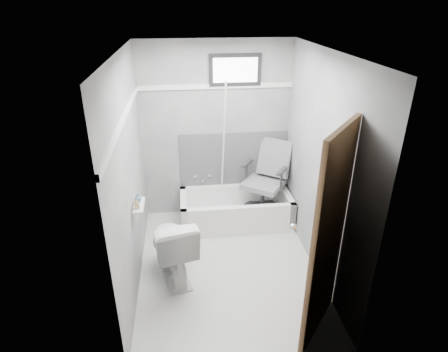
{
  "coord_description": "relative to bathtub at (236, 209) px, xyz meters",
  "views": [
    {
      "loc": [
        -0.45,
        -3.47,
        2.84
      ],
      "look_at": [
        0.0,
        0.35,
        1.0
      ],
      "focal_mm": 30.0,
      "sensor_mm": 36.0,
      "label": 1
    }
  ],
  "objects": [
    {
      "name": "window",
      "position": [
        0.02,
        0.36,
        1.81
      ],
      "size": [
        0.66,
        0.04,
        0.4
      ],
      "primitive_type": null,
      "color": "black",
      "rests_on": "wall_back"
    },
    {
      "name": "shelf",
      "position": [
        -1.16,
        -0.97,
        0.69
      ],
      "size": [
        0.1,
        0.32,
        0.02
      ],
      "primitive_type": "cube",
      "color": "silver",
      "rests_on": "wall_left"
    },
    {
      "name": "bathtub",
      "position": [
        0.0,
        0.0,
        0.0
      ],
      "size": [
        1.5,
        0.7,
        0.42
      ],
      "primitive_type": null,
      "color": "white",
      "rests_on": "floor"
    },
    {
      "name": "toilet",
      "position": [
        -0.85,
        -1.02,
        0.18
      ],
      "size": [
        0.62,
        0.88,
        0.79
      ],
      "primitive_type": "imported",
      "rotation": [
        0.0,
        0.0,
        3.37
      ],
      "color": "white",
      "rests_on": "floor"
    },
    {
      "name": "wall_back",
      "position": [
        -0.23,
        0.37,
        0.99
      ],
      "size": [
        2.0,
        0.02,
        2.4
      ],
      "primitive_type": "cube",
      "color": "slate",
      "rests_on": "floor"
    },
    {
      "name": "trim_back",
      "position": [
        -0.23,
        0.36,
        1.61
      ],
      "size": [
        2.0,
        0.02,
        0.06
      ],
      "primitive_type": "cube",
      "color": "white",
      "rests_on": "wall_back"
    },
    {
      "name": "faucet",
      "position": [
        -0.43,
        0.34,
        0.34
      ],
      "size": [
        0.26,
        0.1,
        0.16
      ],
      "primitive_type": null,
      "color": "silver",
      "rests_on": "wall_back"
    },
    {
      "name": "door",
      "position": [
        0.75,
        -2.21,
        0.79
      ],
      "size": [
        0.78,
        0.78,
        2.0
      ],
      "primitive_type": null,
      "color": "brown",
      "rests_on": "floor"
    },
    {
      "name": "soap_bottle_b",
      "position": [
        -1.17,
        -0.91,
        0.75
      ],
      "size": [
        0.1,
        0.1,
        0.09
      ],
      "primitive_type": "imported",
      "rotation": [
        0.0,
        0.0,
        0.76
      ],
      "color": "#476A83",
      "rests_on": "shelf"
    },
    {
      "name": "soap_bottle_a",
      "position": [
        -1.17,
        -1.05,
        0.76
      ],
      "size": [
        0.06,
        0.06,
        0.1
      ],
      "primitive_type": "imported",
      "rotation": [
        0.0,
        0.0,
        0.35
      ],
      "color": "tan",
      "rests_on": "shelf"
    },
    {
      "name": "ceiling",
      "position": [
        -0.23,
        -0.93,
        2.19
      ],
      "size": [
        2.6,
        2.6,
        0.0
      ],
      "primitive_type": "plane",
      "rotation": [
        3.14,
        0.0,
        0.0
      ],
      "color": "silver",
      "rests_on": "floor"
    },
    {
      "name": "office_chair",
      "position": [
        0.38,
        0.05,
        0.41
      ],
      "size": [
        0.81,
        0.81,
        1.0
      ],
      "primitive_type": null,
      "rotation": [
        0.0,
        0.0,
        -0.63
      ],
      "color": "slate",
      "rests_on": "bathtub"
    },
    {
      "name": "backerboard",
      "position": [
        0.02,
        0.36,
        0.59
      ],
      "size": [
        1.5,
        0.02,
        0.78
      ],
      "primitive_type": "cube",
      "color": "#4C4C4F",
      "rests_on": "wall_back"
    },
    {
      "name": "wall_front",
      "position": [
        -0.23,
        -2.23,
        0.99
      ],
      "size": [
        2.0,
        0.02,
        2.4
      ],
      "primitive_type": "cube",
      "color": "slate",
      "rests_on": "floor"
    },
    {
      "name": "wall_right",
      "position": [
        0.77,
        -0.93,
        0.99
      ],
      "size": [
        0.02,
        2.6,
        2.4
      ],
      "primitive_type": "cube",
      "color": "slate",
      "rests_on": "floor"
    },
    {
      "name": "wall_left",
      "position": [
        -1.23,
        -0.93,
        0.99
      ],
      "size": [
        0.02,
        2.6,
        2.4
      ],
      "primitive_type": "cube",
      "color": "slate",
      "rests_on": "floor"
    },
    {
      "name": "floor",
      "position": [
        -0.23,
        -0.93,
        -0.21
      ],
      "size": [
        2.6,
        2.6,
        0.0
      ],
      "primitive_type": "plane",
      "color": "silver",
      "rests_on": "ground"
    },
    {
      "name": "trim_left",
      "position": [
        -1.22,
        -0.93,
        1.61
      ],
      "size": [
        0.02,
        2.6,
        0.06
      ],
      "primitive_type": "cube",
      "color": "white",
      "rests_on": "wall_left"
    },
    {
      "name": "pole",
      "position": [
        -0.16,
        0.13,
        0.84
      ],
      "size": [
        0.02,
        0.57,
        1.88
      ],
      "primitive_type": "cylinder",
      "rotation": [
        0.29,
        0.0,
        0.0
      ],
      "color": "white",
      "rests_on": "bathtub"
    }
  ]
}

